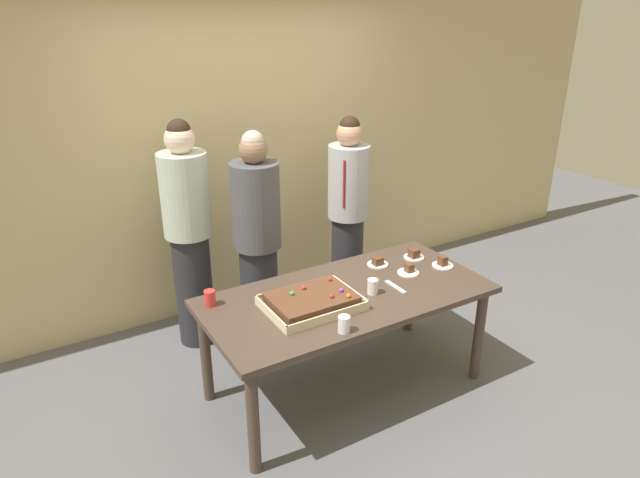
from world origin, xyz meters
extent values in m
plane|color=#5B5B60|center=(0.00, 0.00, 0.00)|extent=(12.00, 12.00, 0.00)
cube|color=#CCB784|center=(0.00, 1.60, 1.50)|extent=(8.00, 0.12, 3.00)
cube|color=#47382D|center=(0.00, 0.00, 0.72)|extent=(1.87, 0.90, 0.04)
cylinder|color=#47382D|center=(-0.85, -0.37, 0.35)|extent=(0.07, 0.07, 0.70)
cylinder|color=#47382D|center=(0.85, -0.37, 0.35)|extent=(0.07, 0.07, 0.70)
cylinder|color=#47382D|center=(-0.85, 0.37, 0.35)|extent=(0.07, 0.07, 0.70)
cylinder|color=#47382D|center=(0.85, 0.37, 0.35)|extent=(0.07, 0.07, 0.70)
cube|color=beige|center=(-0.29, -0.04, 0.74)|extent=(0.57, 0.42, 0.01)
cube|color=beige|center=(-0.29, -0.25, 0.77)|extent=(0.57, 0.01, 0.05)
cube|color=beige|center=(-0.29, 0.17, 0.77)|extent=(0.57, 0.01, 0.05)
cube|color=beige|center=(-0.57, -0.04, 0.77)|extent=(0.01, 0.42, 0.05)
cube|color=beige|center=(-0.01, -0.04, 0.77)|extent=(0.01, 0.42, 0.05)
cube|color=brown|center=(-0.29, -0.04, 0.78)|extent=(0.50, 0.35, 0.07)
sphere|color=green|center=(-0.39, 0.03, 0.83)|extent=(0.03, 0.03, 0.03)
sphere|color=red|center=(-0.09, 0.07, 0.83)|extent=(0.03, 0.03, 0.03)
sphere|color=purple|center=(-0.10, -0.09, 0.83)|extent=(0.03, 0.03, 0.03)
sphere|color=red|center=(-0.20, -0.13, 0.83)|extent=(0.03, 0.03, 0.03)
sphere|color=orange|center=(-0.11, -0.17, 0.83)|extent=(0.03, 0.03, 0.03)
sphere|color=red|center=(-0.29, 0.06, 0.83)|extent=(0.03, 0.03, 0.03)
cylinder|color=white|center=(0.72, 0.20, 0.74)|extent=(0.15, 0.15, 0.01)
cube|color=brown|center=(0.71, 0.20, 0.78)|extent=(0.06, 0.07, 0.06)
cylinder|color=white|center=(0.80, -0.01, 0.74)|extent=(0.15, 0.15, 0.01)
cube|color=brown|center=(0.80, -0.01, 0.78)|extent=(0.05, 0.06, 0.07)
cylinder|color=white|center=(0.52, 0.02, 0.74)|extent=(0.15, 0.15, 0.01)
cube|color=brown|center=(0.53, 0.03, 0.78)|extent=(0.05, 0.05, 0.06)
cylinder|color=white|center=(0.42, 0.24, 0.74)|extent=(0.15, 0.15, 0.01)
cube|color=brown|center=(0.41, 0.23, 0.77)|extent=(0.07, 0.06, 0.06)
cylinder|color=white|center=(0.14, -0.09, 0.79)|extent=(0.07, 0.07, 0.10)
cylinder|color=white|center=(-0.27, -0.38, 0.79)|extent=(0.07, 0.07, 0.10)
cylinder|color=red|center=(-0.81, 0.30, 0.79)|extent=(0.07, 0.07, 0.10)
cube|color=silver|center=(0.32, -0.10, 0.74)|extent=(0.03, 0.20, 0.01)
cylinder|color=#28282D|center=(-0.67, 1.11, 0.45)|extent=(0.28, 0.28, 0.89)
cylinder|color=#B7C6B2|center=(-0.67, 1.11, 1.20)|extent=(0.35, 0.35, 0.61)
sphere|color=beige|center=(-0.67, 1.11, 1.60)|extent=(0.21, 0.21, 0.21)
sphere|color=black|center=(-0.67, 1.11, 1.66)|extent=(0.17, 0.17, 0.17)
cylinder|color=#28282D|center=(-0.25, 0.81, 0.41)|extent=(0.28, 0.28, 0.82)
cylinder|color=#4C4C51|center=(-0.25, 0.81, 1.13)|extent=(0.35, 0.35, 0.63)
sphere|color=#8C664C|center=(-0.25, 0.81, 1.54)|extent=(0.20, 0.20, 0.20)
sphere|color=#B2A899|center=(-0.25, 0.81, 1.59)|extent=(0.16, 0.16, 0.16)
cylinder|color=#28282D|center=(0.66, 1.00, 0.41)|extent=(0.27, 0.27, 0.82)
cylinder|color=#B2B2B7|center=(0.66, 1.00, 1.12)|extent=(0.34, 0.34, 0.60)
cube|color=maroon|center=(0.55, 0.88, 1.15)|extent=(0.04, 0.02, 0.39)
sphere|color=tan|center=(0.66, 1.00, 1.51)|extent=(0.21, 0.21, 0.21)
sphere|color=black|center=(0.66, 1.00, 1.57)|extent=(0.16, 0.16, 0.16)
camera|label=1|loc=(-1.80, -2.67, 2.48)|focal=31.69mm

